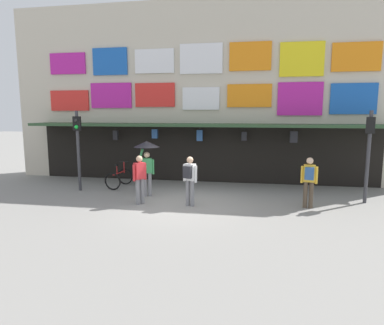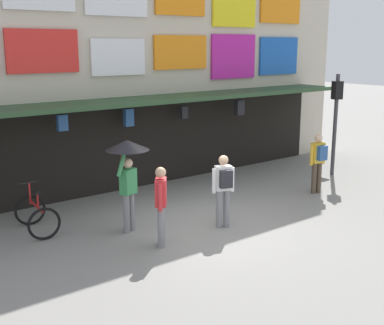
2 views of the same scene
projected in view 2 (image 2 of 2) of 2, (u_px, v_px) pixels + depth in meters
ground_plane at (211, 228)px, 11.60m from camera, size 80.00×80.00×0.00m
shopfront at (107, 49)px, 14.22m from camera, size 18.00×2.60×8.00m
traffic_light_far at (336, 108)px, 15.88m from camera, size 0.34×0.36×3.20m
bicycle_parked at (37, 215)px, 11.27m from camera, size 0.83×1.22×1.05m
pedestrian_in_blue at (224, 186)px, 11.43m from camera, size 0.50×0.44×1.68m
pedestrian_in_purple at (318, 159)px, 14.09m from camera, size 0.52×0.40×1.68m
pedestrian_with_umbrella at (128, 160)px, 11.02m from camera, size 0.96×0.96×2.08m
pedestrian_in_red at (161, 202)px, 10.37m from camera, size 0.40×0.44×1.68m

